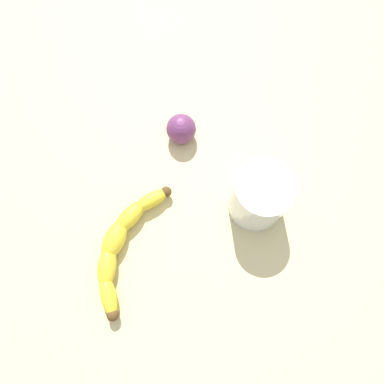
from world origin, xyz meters
The scene contains 4 objects.
wooden_tabletop centered at (0.00, 0.00, 1.50)cm, with size 120.00×120.00×3.00cm, color #D3C287.
banana centered at (-5.15, 14.92, 4.73)cm, with size 19.48×15.86×3.46cm.
smoothie_glass centered at (-4.78, -8.70, 7.77)cm, with size 9.36×9.36×10.24cm.
plum_fruit centered at (11.94, 0.17, 5.72)cm, with size 5.43×5.43×5.43cm, color #6B3360.
Camera 1 is at (-18.39, 6.64, 62.27)cm, focal length 32.80 mm.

